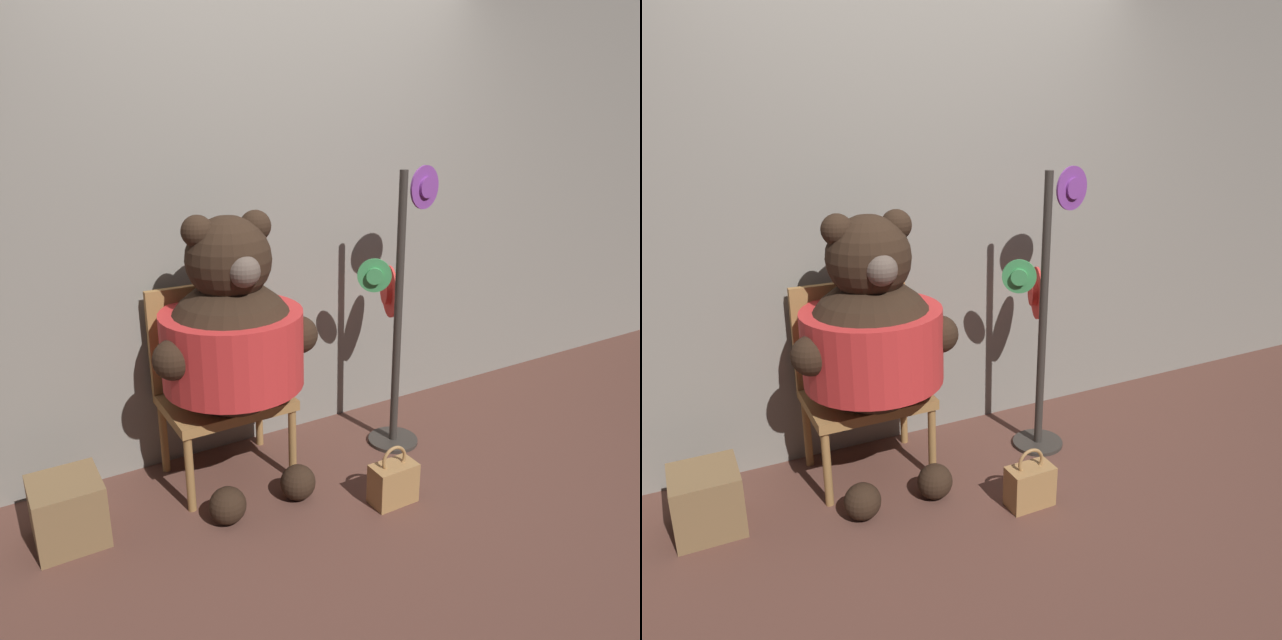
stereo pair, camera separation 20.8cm
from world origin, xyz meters
TOP-DOWN VIEW (x-y plane):
  - ground_plane at (0.00, 0.00)m, footprint 14.00×14.00m
  - wall_back at (0.00, 0.68)m, footprint 8.00×0.10m
  - chair at (-0.43, 0.43)m, footprint 0.60×0.46m
  - teddy_bear at (-0.40, 0.26)m, footprint 0.82×0.72m
  - hat_display_rack at (0.54, 0.23)m, footprint 0.47×0.44m
  - handbag_on_ground at (0.16, -0.28)m, footprint 0.22×0.13m
  - wooden_crate at (-1.23, 0.21)m, footprint 0.29×0.29m

SIDE VIEW (x-z plane):
  - ground_plane at x=0.00m, z-range 0.00..0.00m
  - handbag_on_ground at x=0.16m, z-range -0.04..0.26m
  - wooden_crate at x=-1.23m, z-range 0.00..0.29m
  - chair at x=-0.43m, z-range 0.03..1.00m
  - hat_display_rack at x=0.54m, z-range -0.01..1.52m
  - teddy_bear at x=-0.40m, z-range 0.09..1.45m
  - wall_back at x=0.00m, z-range 0.00..2.68m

